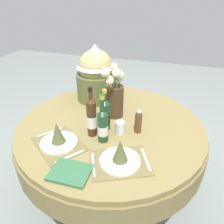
% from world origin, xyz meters
% --- Properties ---
extents(ground, '(8.00, 8.00, 0.00)m').
position_xyz_m(ground, '(0.00, 0.00, 0.00)').
color(ground, gray).
extents(dining_table, '(1.40, 1.40, 0.75)m').
position_xyz_m(dining_table, '(0.00, 0.00, 0.61)').
color(dining_table, olive).
rests_on(dining_table, ground).
extents(place_setting_left, '(0.43, 0.41, 0.16)m').
position_xyz_m(place_setting_left, '(-0.25, -0.33, 0.79)').
color(place_setting_left, brown).
rests_on(place_setting_left, dining_table).
extents(place_setting_right, '(0.42, 0.38, 0.16)m').
position_xyz_m(place_setting_right, '(0.18, -0.38, 0.79)').
color(place_setting_right, brown).
rests_on(place_setting_right, dining_table).
extents(flower_vase, '(0.13, 0.22, 0.43)m').
position_xyz_m(flower_vase, '(-0.00, 0.11, 0.93)').
color(flower_vase, '#47331E').
rests_on(flower_vase, dining_table).
extents(wine_bottle_left, '(0.07, 0.07, 0.35)m').
position_xyz_m(wine_bottle_left, '(-0.08, -0.17, 0.89)').
color(wine_bottle_left, '#422814').
rests_on(wine_bottle_left, dining_table).
extents(wine_bottle_centre, '(0.07, 0.07, 0.33)m').
position_xyz_m(wine_bottle_centre, '(0.01, -0.21, 0.87)').
color(wine_bottle_centre, '#194223').
rests_on(wine_bottle_centre, dining_table).
extents(wine_bottle_right, '(0.07, 0.07, 0.31)m').
position_xyz_m(wine_bottle_right, '(-0.02, -0.07, 0.87)').
color(wine_bottle_right, '#194223').
rests_on(wine_bottle_right, dining_table).
extents(tumbler_near_right, '(0.07, 0.07, 0.09)m').
position_xyz_m(tumbler_near_right, '(0.10, -0.10, 0.79)').
color(tumbler_near_right, silver).
rests_on(tumbler_near_right, dining_table).
extents(pepper_mill, '(0.05, 0.05, 0.18)m').
position_xyz_m(pepper_mill, '(0.21, -0.04, 0.83)').
color(pepper_mill, brown).
rests_on(pepper_mill, dining_table).
extents(book_on_table, '(0.22, 0.18, 0.02)m').
position_xyz_m(book_on_table, '(-0.06, -0.54, 0.76)').
color(book_on_table, '#336642').
rests_on(book_on_table, dining_table).
extents(gift_tub_back_left, '(0.34, 0.34, 0.48)m').
position_xyz_m(gift_tub_back_left, '(-0.25, 0.37, 1.00)').
color(gift_tub_back_left, '#566033').
rests_on(gift_tub_back_left, dining_table).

